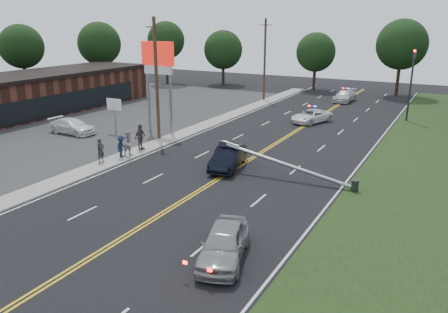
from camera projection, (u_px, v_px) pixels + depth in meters
The scene contains 26 objects.
ground at pixel (163, 213), 22.86m from camera, with size 120.00×120.00×0.00m, color black.
parking_lot at pixel (52, 130), 40.41m from camera, with size 25.00×60.00×0.01m, color #2D2D2D.
sidewalk at pixel (152, 146), 35.07m from camera, with size 1.80×70.00×0.12m, color gray.
centerline_yellow at pixel (246, 162), 31.23m from camera, with size 0.36×80.00×0.00m, color gold.
pharmacy_building at pixel (28, 94), 46.78m from camera, with size 8.40×30.40×4.30m.
pylon_sign at pixel (158, 65), 37.62m from camera, with size 3.20×0.35×8.00m.
small_sign at pixel (114, 107), 38.64m from camera, with size 1.60×0.14×3.10m.
traffic_signal at pixel (411, 79), 42.93m from camera, with size 0.28×0.41×7.05m.
fallen_streetlight at pixel (292, 166), 27.37m from camera, with size 9.36×0.44×1.91m.
utility_pole_mid at pixel (156, 79), 35.62m from camera, with size 1.60×0.28×10.00m.
utility_pole_far at pixel (265, 60), 54.05m from camera, with size 1.60×0.28×10.00m.
tree_2 at pixel (21, 47), 55.29m from camera, with size 5.54×5.54×9.34m.
tree_3 at pixel (99, 44), 62.86m from camera, with size 6.14×6.14×9.61m.
tree_4 at pixel (166, 40), 68.45m from camera, with size 5.83×5.83×9.70m.
tree_5 at pixel (223, 50), 67.95m from camera, with size 5.99×5.99×8.37m.
tree_6 at pixel (316, 52), 62.39m from camera, with size 5.56×5.56×8.19m.
tree_7 at pixel (402, 45), 56.88m from camera, with size 6.55×6.55×10.01m.
crashed_sedan at pixel (228, 157), 29.76m from camera, with size 1.60×4.59×1.51m, color black.
waiting_sedan at pixel (224, 243), 18.25m from camera, with size 1.76×4.37×1.49m, color #929499.
parked_car at pixel (72, 126), 38.92m from camera, with size 1.87×4.60×1.34m, color white.
emergency_a at pixel (311, 116), 43.24m from camera, with size 2.09×4.53×1.26m, color white.
emergency_b at pixel (345, 96), 54.55m from camera, with size 1.99×4.90×1.42m, color silver.
bystander_a at pixel (101, 150), 30.56m from camera, with size 0.63×0.41×1.72m, color #282830.
bystander_b at pixel (129, 143), 32.00m from camera, with size 0.92×0.71×1.89m, color #A1A1A5.
bystander_c at pixel (121, 146), 31.70m from camera, with size 1.05×0.60×1.62m, color #17213B.
bystander_d at pixel (140, 137), 33.51m from camera, with size 1.18×0.49×2.01m, color #554B44.
Camera 1 is at (12.89, -16.82, 9.63)m, focal length 35.00 mm.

